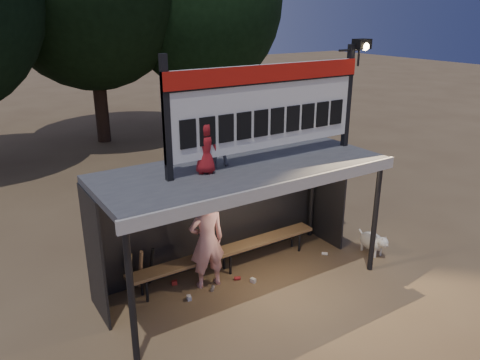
% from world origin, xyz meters
% --- Properties ---
extents(ground, '(80.00, 80.00, 0.00)m').
position_xyz_m(ground, '(0.00, 0.00, 0.00)').
color(ground, brown).
rests_on(ground, ground).
extents(player, '(0.71, 0.51, 1.82)m').
position_xyz_m(player, '(-0.55, 0.33, 0.91)').
color(player, white).
rests_on(player, ground).
extents(child_a, '(0.54, 0.43, 1.07)m').
position_xyz_m(child_a, '(-0.43, 0.24, 2.86)').
color(child_a, slate).
rests_on(child_a, dugout_shelter).
extents(child_b, '(0.47, 0.38, 0.83)m').
position_xyz_m(child_b, '(-0.71, 0.01, 2.74)').
color(child_b, maroon).
rests_on(child_b, dugout_shelter).
extents(dugout_shelter, '(5.10, 2.08, 2.32)m').
position_xyz_m(dugout_shelter, '(0.00, 0.24, 1.85)').
color(dugout_shelter, '#414143').
rests_on(dugout_shelter, ground).
extents(scoreboard_assembly, '(4.10, 0.27, 1.99)m').
position_xyz_m(scoreboard_assembly, '(0.56, -0.01, 3.32)').
color(scoreboard_assembly, black).
rests_on(scoreboard_assembly, dugout_shelter).
extents(bench, '(4.00, 0.35, 0.48)m').
position_xyz_m(bench, '(0.00, 0.55, 0.43)').
color(bench, brown).
rests_on(bench, ground).
extents(tree_right, '(6.08, 6.08, 8.72)m').
position_xyz_m(tree_right, '(5.00, 10.50, 5.19)').
color(tree_right, '#301E15').
rests_on(tree_right, ground).
extents(dog, '(0.36, 0.81, 0.49)m').
position_xyz_m(dog, '(2.93, -0.48, 0.28)').
color(dog, beige).
rests_on(dog, ground).
extents(bats, '(0.48, 0.33, 0.84)m').
position_xyz_m(bats, '(-1.65, 0.82, 0.43)').
color(bats, '#A27F4B').
rests_on(bats, ground).
extents(litter, '(3.24, 0.82, 0.08)m').
position_xyz_m(litter, '(-0.10, 0.17, 0.04)').
color(litter, red).
rests_on(litter, ground).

